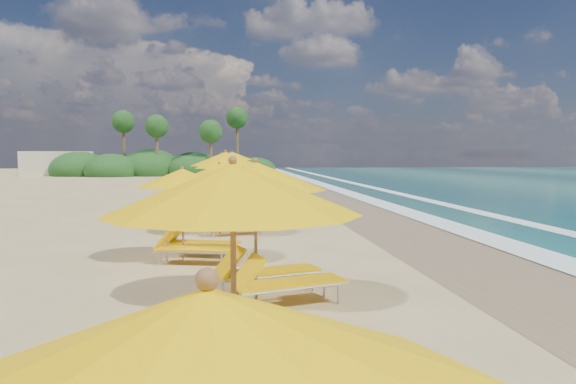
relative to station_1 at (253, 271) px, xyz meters
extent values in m
plane|color=tan|center=(1.71, 12.76, -1.36)|extent=(160.00, 160.00, 0.00)
cube|color=#8E7A54|center=(5.71, 12.76, -1.36)|extent=(4.00, 160.00, 0.01)
cube|color=white|center=(7.21, 12.76, -1.33)|extent=(1.20, 160.00, 0.01)
cube|color=white|center=(10.21, 12.76, -1.34)|extent=(0.80, 160.00, 0.01)
cone|color=#FFC305|center=(-0.28, -3.34, 0.49)|extent=(2.33, 2.33, 0.41)
sphere|color=olive|center=(-0.28, -3.34, 0.71)|extent=(0.07, 0.07, 0.07)
cylinder|color=olive|center=(-0.18, 0.05, -0.20)|extent=(0.06, 0.06, 2.33)
cone|color=#FFC305|center=(-0.18, 0.05, 0.77)|extent=(2.92, 2.92, 0.47)
sphere|color=olive|center=(-0.18, 0.05, 1.03)|extent=(0.08, 0.08, 0.08)
cylinder|color=olive|center=(0.21, 3.91, -0.22)|extent=(0.06, 0.06, 2.29)
cone|color=#FFC305|center=(0.21, 3.91, 0.73)|extent=(2.96, 2.96, 0.46)
sphere|color=olive|center=(0.21, 3.91, 0.98)|extent=(0.08, 0.08, 0.08)
cylinder|color=olive|center=(-1.29, 7.62, -0.32)|extent=(0.05, 0.05, 2.09)
cone|color=#FFC305|center=(-1.29, 7.62, 0.55)|extent=(2.59, 2.59, 0.42)
sphere|color=olive|center=(-1.29, 7.62, 0.78)|extent=(0.07, 0.07, 0.07)
cylinder|color=olive|center=(-0.52, 11.64, -0.30)|extent=(0.05, 0.05, 2.12)
cone|color=#FFC305|center=(-0.52, 11.64, 0.58)|extent=(2.68, 2.68, 0.43)
sphere|color=olive|center=(-0.52, 11.64, 0.82)|extent=(0.08, 0.08, 0.08)
cylinder|color=olive|center=(-0.35, 14.55, -0.12)|extent=(0.06, 0.06, 2.49)
cone|color=#FFC305|center=(-0.35, 14.55, 0.92)|extent=(2.95, 2.95, 0.50)
sphere|color=olive|center=(-0.35, 14.55, 1.20)|extent=(0.09, 0.09, 0.09)
cylinder|color=olive|center=(-0.57, 18.11, -0.16)|extent=(0.06, 0.06, 2.42)
cone|color=#FFC305|center=(-0.57, 18.11, 0.85)|extent=(2.58, 2.58, 0.49)
sphere|color=olive|center=(-0.57, 18.11, 1.12)|extent=(0.09, 0.09, 0.09)
cylinder|color=olive|center=(-0.92, 22.95, -0.30)|extent=(0.05, 0.05, 2.12)
cone|color=#FFC305|center=(-0.92, 22.95, 0.58)|extent=(2.35, 2.35, 0.43)
sphere|color=olive|center=(-0.92, 22.95, 0.82)|extent=(0.08, 0.08, 0.08)
cylinder|color=olive|center=(-0.95, 25.84, -0.33)|extent=(0.05, 0.05, 2.07)
cone|color=#FFC305|center=(-0.95, 25.84, 0.53)|extent=(2.25, 2.25, 0.42)
sphere|color=olive|center=(-0.95, 25.84, 0.76)|extent=(0.07, 0.07, 0.07)
cylinder|color=olive|center=(-0.04, 29.29, -0.08)|extent=(0.06, 0.06, 2.57)
cone|color=#FFC305|center=(-0.04, 29.29, 0.99)|extent=(3.55, 3.55, 0.52)
sphere|color=olive|center=(-0.04, 29.29, 1.27)|extent=(0.09, 0.09, 0.09)
ellipsoid|color=#163D14|center=(-4.29, 57.76, -0.74)|extent=(6.40, 6.40, 4.16)
ellipsoid|color=#163D14|center=(-9.29, 58.76, -0.66)|extent=(7.20, 7.20, 4.68)
ellipsoid|color=#163D14|center=(-13.29, 56.76, -0.78)|extent=(6.00, 6.00, 3.90)
ellipsoid|color=#163D14|center=(-0.29, 59.76, -0.82)|extent=(5.60, 5.60, 3.64)
ellipsoid|color=#163D14|center=(-17.29, 58.76, -0.72)|extent=(6.60, 6.60, 4.29)
ellipsoid|color=#163D14|center=(2.71, 57.76, -0.88)|extent=(5.00, 5.00, 3.25)
cylinder|color=brown|center=(-2.29, 55.76, 1.14)|extent=(0.36, 0.36, 5.00)
sphere|color=#163D14|center=(-2.29, 55.76, 3.64)|extent=(2.60, 2.60, 2.60)
cylinder|color=brown|center=(-8.29, 56.76, 1.44)|extent=(0.36, 0.36, 5.60)
sphere|color=#163D14|center=(-8.29, 56.76, 4.24)|extent=(2.60, 2.60, 2.60)
cylinder|color=brown|center=(-12.29, 58.76, 1.74)|extent=(0.36, 0.36, 6.20)
sphere|color=#163D14|center=(-12.29, 58.76, 4.84)|extent=(2.60, 2.60, 2.60)
cylinder|color=brown|center=(0.71, 59.76, 2.04)|extent=(0.36, 0.36, 6.80)
sphere|color=#163D14|center=(0.71, 59.76, 5.44)|extent=(2.60, 2.60, 2.60)
cube|color=beige|center=(-20.29, 60.76, 0.04)|extent=(7.00, 5.00, 2.80)
camera|label=1|loc=(-0.21, -4.92, 1.08)|focal=33.58mm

